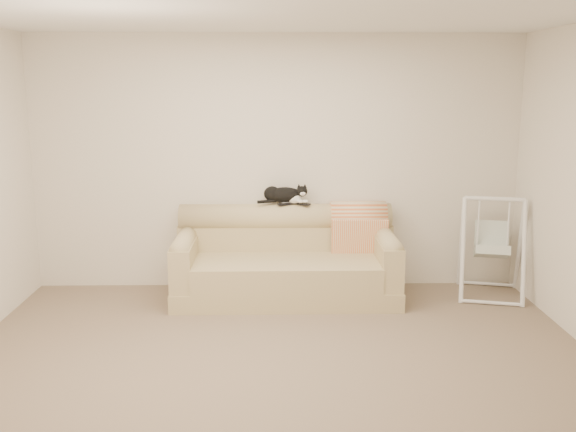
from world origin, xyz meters
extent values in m
plane|color=#766551|center=(0.00, 0.00, 0.00)|extent=(5.00, 5.00, 0.00)
cube|color=beige|center=(0.00, 2.00, 1.30)|extent=(5.00, 0.04, 2.60)
cube|color=beige|center=(0.00, -2.00, 1.30)|extent=(5.00, 0.04, 2.60)
cube|color=white|center=(0.00, 0.00, 2.59)|extent=(5.00, 4.00, 0.02)
cube|color=tan|center=(0.09, 1.53, 0.09)|extent=(2.20, 0.90, 0.18)
cube|color=tan|center=(0.09, 1.42, 0.30)|extent=(1.80, 0.68, 0.24)
cube|color=tan|center=(0.09, 1.87, 0.43)|extent=(2.20, 0.22, 0.50)
cylinder|color=tan|center=(0.09, 1.87, 0.76)|extent=(2.16, 0.28, 0.28)
cube|color=tan|center=(-0.90, 1.53, 0.39)|extent=(0.20, 0.88, 0.42)
cylinder|color=tan|center=(-0.90, 1.53, 0.60)|extent=(0.18, 0.84, 0.18)
cube|color=tan|center=(1.08, 1.53, 0.39)|extent=(0.20, 0.88, 0.42)
cylinder|color=tan|center=(1.08, 1.53, 0.60)|extent=(0.18, 0.84, 0.18)
cube|color=black|center=(0.10, 1.84, 0.91)|extent=(0.18, 0.12, 0.02)
cube|color=gray|center=(0.10, 1.84, 0.92)|extent=(0.11, 0.08, 0.01)
cube|color=black|center=(0.26, 1.83, 0.91)|extent=(0.17, 0.14, 0.02)
ellipsoid|color=black|center=(0.08, 1.87, 0.99)|extent=(0.36, 0.18, 0.15)
ellipsoid|color=black|center=(-0.05, 1.88, 1.00)|extent=(0.17, 0.16, 0.15)
ellipsoid|color=white|center=(0.18, 1.84, 0.96)|extent=(0.14, 0.10, 0.11)
ellipsoid|color=black|center=(0.26, 1.84, 1.04)|extent=(0.11, 0.12, 0.11)
ellipsoid|color=white|center=(0.26, 1.79, 1.02)|extent=(0.06, 0.05, 0.04)
sphere|color=#BF7272|center=(0.26, 1.77, 1.02)|extent=(0.01, 0.01, 0.01)
cone|color=black|center=(0.23, 1.85, 1.09)|extent=(0.06, 0.06, 0.05)
cone|color=black|center=(0.29, 1.85, 1.09)|extent=(0.05, 0.06, 0.05)
sphere|color=#B38D1F|center=(0.24, 1.79, 1.04)|extent=(0.02, 0.02, 0.02)
sphere|color=#B38D1F|center=(0.28, 1.80, 1.04)|extent=(0.02, 0.02, 0.02)
ellipsoid|color=white|center=(0.24, 1.81, 0.94)|extent=(0.07, 0.09, 0.03)
ellipsoid|color=white|center=(0.29, 1.81, 0.94)|extent=(0.07, 0.09, 0.03)
cylinder|color=black|center=(-0.10, 1.81, 0.94)|extent=(0.20, 0.10, 0.03)
cylinder|color=orange|center=(0.84, 1.87, 0.76)|extent=(0.57, 0.33, 0.33)
cube|color=orange|center=(0.84, 1.70, 0.56)|extent=(0.57, 0.09, 0.42)
cylinder|color=white|center=(1.84, 1.52, 0.50)|extent=(0.13, 0.35, 1.00)
cylinder|color=white|center=(1.91, 1.82, 0.50)|extent=(0.13, 0.35, 1.00)
cylinder|color=white|center=(2.39, 1.38, 0.50)|extent=(0.13, 0.35, 1.00)
cylinder|color=white|center=(2.46, 1.68, 0.50)|extent=(0.13, 0.35, 1.00)
cylinder|color=white|center=(2.15, 1.60, 0.99)|extent=(0.57, 0.18, 0.04)
cylinder|color=white|center=(2.08, 1.30, 0.02)|extent=(0.56, 0.17, 0.04)
cylinder|color=white|center=(2.22, 1.90, 0.02)|extent=(0.56, 0.17, 0.04)
cube|color=white|center=(2.14, 1.57, 0.46)|extent=(0.39, 0.37, 0.19)
cube|color=white|center=(2.17, 1.70, 0.62)|extent=(0.36, 0.22, 0.27)
cylinder|color=white|center=(2.01, 1.63, 0.75)|extent=(0.02, 0.02, 0.47)
cylinder|color=white|center=(2.29, 1.57, 0.75)|extent=(0.02, 0.02, 0.47)
camera|label=1|loc=(-0.03, -4.56, 2.11)|focal=40.00mm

